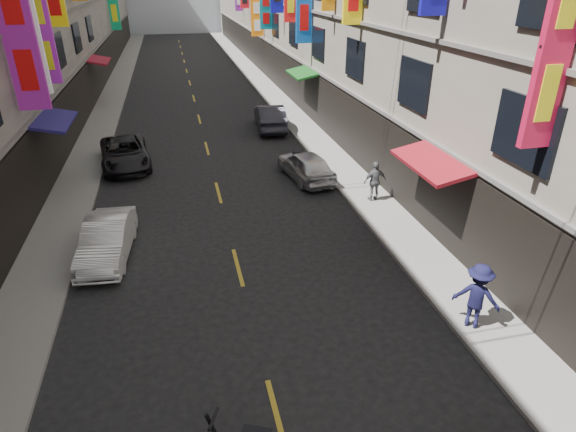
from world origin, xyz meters
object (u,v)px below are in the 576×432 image
car_right_mid (306,165)px  pedestrian_rnear (477,296)px  scooter_far_right (298,161)px  car_left_far (125,153)px  pedestrian_rfar (375,181)px  car_left_mid (107,240)px  car_right_far (270,117)px

car_right_mid → pedestrian_rnear: pedestrian_rnear is taller
scooter_far_right → car_left_far: 8.29m
pedestrian_rfar → car_left_far: bearing=-37.3°
car_right_mid → pedestrian_rfar: pedestrian_rfar is taller
pedestrian_rnear → pedestrian_rfar: pedestrian_rnear is taller
car_left_mid → car_left_far: (0.00, 8.63, 0.01)m
scooter_far_right → pedestrian_rfar: bearing=121.0°
car_right_mid → pedestrian_rfar: (2.02, -3.07, 0.28)m
car_right_mid → car_right_far: size_ratio=0.87×
car_left_mid → pedestrian_rfar: (10.02, 1.96, 0.30)m
car_left_far → pedestrian_rfar: pedestrian_rfar is taller
car_right_far → car_left_mid: bearing=63.3°
car_left_mid → pedestrian_rnear: (9.51, -5.91, 0.38)m
scooter_far_right → pedestrian_rnear: (1.58, -12.13, 0.58)m
scooter_far_right → pedestrian_rfar: size_ratio=1.11×
car_left_far → car_right_mid: size_ratio=1.21×
pedestrian_rfar → car_right_far: bearing=-83.4°
car_right_far → pedestrian_rnear: bearing=99.2°
car_left_far → pedestrian_rfar: 12.04m
pedestrian_rnear → pedestrian_rfar: size_ratio=1.11×
scooter_far_right → car_left_far: car_left_far is taller
scooter_far_right → car_right_far: (0.07, 6.92, 0.29)m
scooter_far_right → car_right_mid: bearing=98.1°
car_right_far → pedestrian_rfar: 11.36m
car_left_far → car_right_far: car_right_far is taller
scooter_far_right → car_left_mid: (-7.93, -6.22, 0.20)m
pedestrian_rnear → pedestrian_rfar: 7.89m
scooter_far_right → car_right_mid: car_right_mid is taller
car_left_mid → car_right_far: car_right_far is taller
scooter_far_right → car_right_mid: 1.21m
scooter_far_right → pedestrian_rnear: 12.24m
scooter_far_right → car_left_mid: car_left_mid is taller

